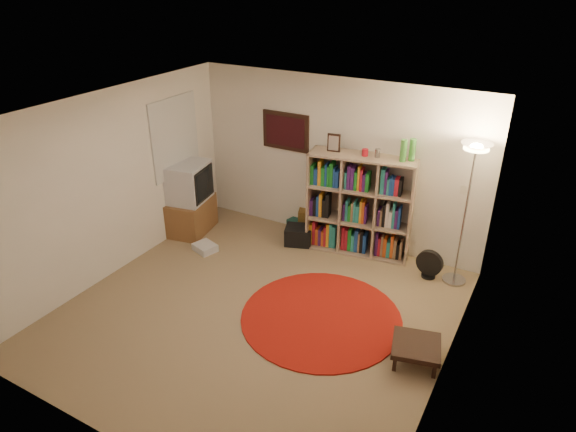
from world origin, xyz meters
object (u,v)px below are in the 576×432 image
at_px(floor_lamp, 473,169).
at_px(side_table, 416,347).
at_px(tv_stand, 190,199).
at_px(suitcase, 306,226).
at_px(floor_fan, 429,264).
at_px(bookshelf, 358,206).

bearing_deg(floor_lamp, side_table, -90.28).
bearing_deg(tv_stand, side_table, -27.33).
relative_size(suitcase, side_table, 1.00).
height_order(floor_lamp, side_table, floor_lamp).
bearing_deg(side_table, tv_stand, 163.20).
xyz_separation_m(floor_fan, tv_stand, (-3.71, -0.49, 0.34)).
xyz_separation_m(floor_fan, side_table, (0.33, -1.71, -0.01)).
bearing_deg(suitcase, floor_fan, 3.23).
bearing_deg(floor_lamp, tv_stand, -171.85).
bearing_deg(bookshelf, suitcase, 159.91).
distance_m(floor_fan, side_table, 1.74).
bearing_deg(floor_fan, bookshelf, 175.52).
distance_m(suitcase, side_table, 3.20).
bearing_deg(suitcase, side_table, -27.16).
bearing_deg(floor_fan, side_table, -73.30).
height_order(bookshelf, floor_lamp, floor_lamp).
distance_m(tv_stand, suitcase, 1.90).
bearing_deg(tv_stand, bookshelf, 4.88).
bearing_deg(floor_fan, suitcase, 175.28).
xyz_separation_m(tv_stand, side_table, (4.03, -1.22, -0.36)).
distance_m(floor_lamp, suitcase, 2.89).
xyz_separation_m(floor_fan, suitcase, (-2.09, 0.39, -0.12)).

